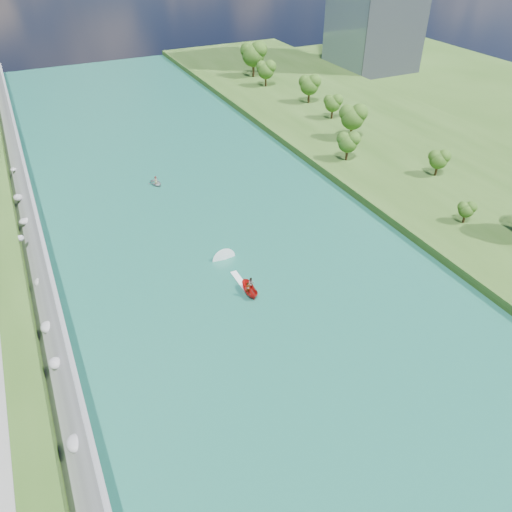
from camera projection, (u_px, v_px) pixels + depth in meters
ground at (283, 330)px, 61.83m from camera, size 260.00×260.00×0.00m
river_water at (221, 248)px, 76.51m from camera, size 55.00×240.00×0.10m
berm_east at (465, 180)px, 93.70m from camera, size 44.00×240.00×1.50m
riprap_bank at (42, 289)px, 65.49m from camera, size 4.42×236.00×4.32m
trees_east at (388, 136)px, 97.37m from camera, size 16.32×142.65×11.60m
motorboat at (244, 282)px, 68.42m from camera, size 3.60×18.71×2.24m
raft at (156, 183)px, 93.49m from camera, size 2.89×3.60×1.67m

